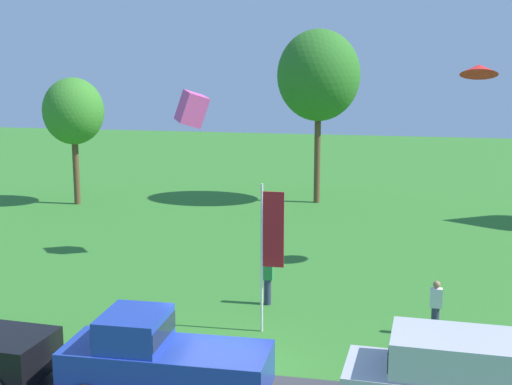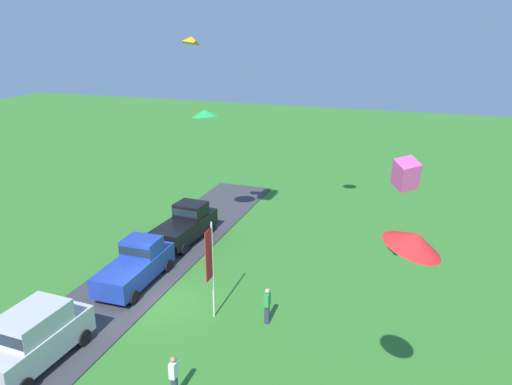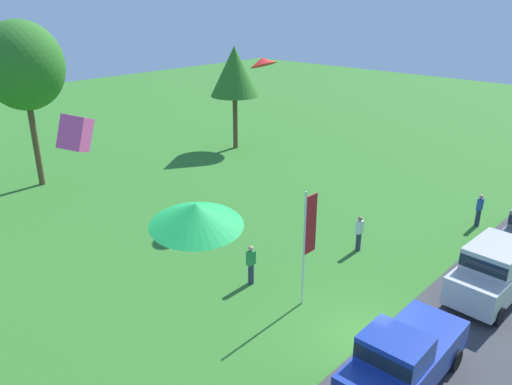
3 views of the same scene
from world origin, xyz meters
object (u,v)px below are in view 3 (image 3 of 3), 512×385
(tree_far_left, at_px, (23,66))
(tree_lone_near, at_px, (234,72))
(person_on_lawn, at_px, (479,210))
(person_beside_suv, at_px, (251,264))
(kite_delta_low_drifter, at_px, (196,214))
(car_pickup_by_flagpole, at_px, (402,359))
(flag_banner, at_px, (308,233))
(car_suv_near_entrance, at_px, (494,269))
(kite_delta_high_left, at_px, (263,62))
(kite_box_mid_center, at_px, (75,133))
(person_watching_sky, at_px, (359,233))

(tree_far_left, height_order, tree_lone_near, tree_far_left)
(tree_far_left, relative_size, tree_lone_near, 1.29)
(person_on_lawn, xyz_separation_m, tree_lone_near, (1.57, 19.19, 4.93))
(person_beside_suv, bearing_deg, tree_far_left, 91.76)
(person_beside_suv, height_order, kite_delta_low_drifter, kite_delta_low_drifter)
(car_pickup_by_flagpole, xyz_separation_m, flag_banner, (1.78, 4.90, 1.81))
(car_suv_near_entrance, bearing_deg, kite_delta_high_left, 83.80)
(tree_far_left, xyz_separation_m, kite_box_mid_center, (-3.60, -12.49, -1.04))
(person_beside_suv, distance_m, flag_banner, 3.21)
(car_suv_near_entrance, xyz_separation_m, person_watching_sky, (-0.09, 5.90, -0.42))
(tree_lone_near, relative_size, kite_delta_high_left, 5.36)
(flag_banner, height_order, kite_delta_high_left, kite_delta_high_left)
(kite_delta_high_left, bearing_deg, car_pickup_by_flagpole, -122.23)
(car_suv_near_entrance, xyz_separation_m, kite_delta_low_drifter, (-13.57, 1.11, 6.35))
(flag_banner, distance_m, kite_delta_low_drifter, 10.55)
(car_suv_near_entrance, height_order, kite_delta_high_left, kite_delta_high_left)
(flag_banner, bearing_deg, person_watching_sky, 8.92)
(tree_lone_near, distance_m, kite_delta_low_drifter, 30.11)
(kite_delta_high_left, bearing_deg, kite_delta_low_drifter, -140.87)
(person_watching_sky, relative_size, kite_delta_high_left, 1.20)
(person_beside_suv, height_order, tree_lone_near, tree_lone_near)
(car_pickup_by_flagpole, distance_m, person_on_lawn, 13.48)
(car_pickup_by_flagpole, relative_size, kite_delta_low_drifter, 3.19)
(kite_box_mid_center, bearing_deg, car_suv_near_entrance, -52.51)
(car_suv_near_entrance, distance_m, person_beside_suv, 9.37)
(person_watching_sky, distance_m, kite_box_mid_center, 12.90)
(tree_lone_near, height_order, flag_banner, tree_lone_near)
(flag_banner, bearing_deg, person_beside_suv, 102.22)
(car_pickup_by_flagpole, bearing_deg, tree_far_left, 88.34)
(person_on_lawn, relative_size, kite_box_mid_center, 1.34)
(person_beside_suv, height_order, person_on_lawn, same)
(car_pickup_by_flagpole, xyz_separation_m, kite_box_mid_center, (-2.88, 12.43, 5.11))
(car_suv_near_entrance, distance_m, flag_banner, 7.36)
(person_watching_sky, xyz_separation_m, person_on_lawn, (6.48, -3.01, 0.00))
(kite_box_mid_center, bearing_deg, person_beside_suv, -50.97)
(person_beside_suv, xyz_separation_m, kite_delta_high_left, (7.00, 5.79, 6.94))
(tree_far_left, bearing_deg, kite_delta_low_drifter, -107.28)
(car_pickup_by_flagpole, bearing_deg, person_watching_sky, 40.16)
(car_suv_near_entrance, xyz_separation_m, tree_lone_near, (7.96, 22.07, 4.51))
(person_beside_suv, distance_m, tree_lone_near, 20.45)
(kite_delta_high_left, bearing_deg, tree_lone_near, 53.33)
(person_on_lawn, distance_m, kite_delta_low_drifter, 21.16)
(tree_far_left, relative_size, flag_banner, 2.14)
(car_suv_near_entrance, xyz_separation_m, person_on_lawn, (6.39, 2.88, -0.42))
(car_suv_near_entrance, distance_m, tree_lone_near, 23.89)
(kite_box_mid_center, distance_m, kite_delta_low_drifter, 12.26)
(car_pickup_by_flagpole, height_order, flag_banner, flag_banner)
(tree_lone_near, bearing_deg, kite_delta_low_drifter, -135.77)
(car_pickup_by_flagpole, bearing_deg, kite_delta_low_drifter, 172.48)
(kite_box_mid_center, distance_m, kite_delta_high_left, 11.28)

